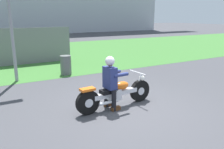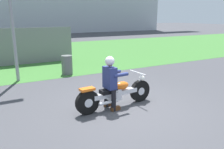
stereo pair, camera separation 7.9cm
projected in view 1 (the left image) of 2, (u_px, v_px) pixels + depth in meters
The scene contains 5 objects.
ground at pixel (124, 108), 5.96m from camera, with size 120.00×120.00×0.00m, color #424247.
grass_verge at pixel (41, 55), 14.13m from camera, with size 60.00×12.00×0.01m, color #3D7533.
motorcycle_lead at pixel (116, 93), 5.92m from camera, with size 2.26×0.66×0.86m.
rider_lead at pixel (111, 79), 5.72m from camera, with size 0.57×0.48×1.39m.
trash_can at pixel (66, 65), 9.30m from camera, with size 0.45×0.45×0.79m, color #595E5B.
Camera 1 is at (-3.01, -4.68, 2.34)m, focal length 36.23 mm.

